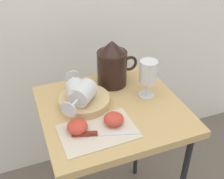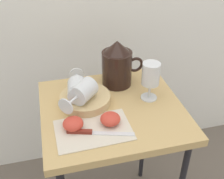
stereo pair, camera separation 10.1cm
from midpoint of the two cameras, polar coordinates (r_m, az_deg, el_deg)
The scene contains 11 objects.
curtain_drape at distance 1.38m, azimuth -3.11°, elevation 17.66°, with size 2.40×0.03×1.93m, color white.
table at distance 1.11m, azimuth 2.64°, elevation -6.70°, with size 0.53×0.49×0.71m.
linen_napkin at distance 0.96m, azimuth -0.77°, elevation -8.37°, with size 0.26×0.17×0.00m, color beige.
basket_tray at distance 1.07m, azimuth -2.78°, elevation -2.11°, with size 0.19×0.19×0.04m, color tan.
pitcher at distance 1.15m, azimuth 3.57°, elevation 4.49°, with size 0.18×0.12×0.20m.
wine_glass_upright at distance 1.07m, azimuth 10.61°, elevation 2.63°, with size 0.07×0.07×0.15m.
wine_glass_tipped_near at distance 1.03m, azimuth -4.33°, elevation 0.01°, with size 0.08×0.16×0.07m.
wine_glass_tipped_far at distance 1.01m, azimuth -3.15°, elevation -0.54°, with size 0.15×0.16×0.08m.
apple_half_left at distance 0.95m, azimuth -4.94°, elevation -7.06°, with size 0.07×0.07×0.04m, color #CC3D2D.
apple_half_right at distance 0.97m, azimuth 2.66°, elevation -6.12°, with size 0.07×0.07×0.04m, color #CC3D2D.
knife at distance 0.94m, azimuth -1.32°, elevation -8.82°, with size 0.22×0.08×0.01m.
Camera 2 is at (-0.20, -0.81, 1.35)m, focal length 44.84 mm.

